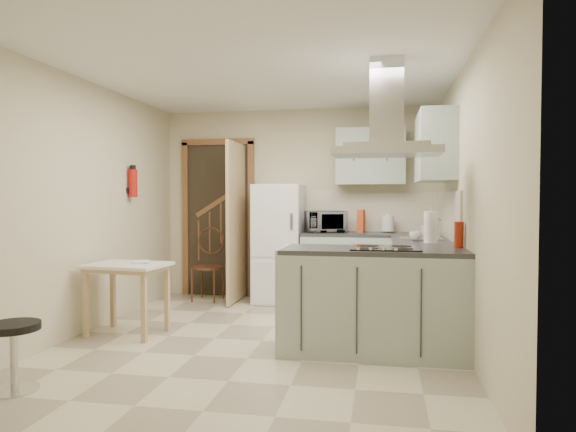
% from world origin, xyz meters
% --- Properties ---
extents(floor, '(4.20, 4.20, 0.00)m').
position_xyz_m(floor, '(0.00, 0.00, 0.00)').
color(floor, beige).
rests_on(floor, ground).
extents(ceiling, '(4.20, 4.20, 0.00)m').
position_xyz_m(ceiling, '(0.00, 0.00, 2.50)').
color(ceiling, silver).
rests_on(ceiling, back_wall).
extents(back_wall, '(3.60, 0.00, 3.60)m').
position_xyz_m(back_wall, '(0.00, 2.10, 1.25)').
color(back_wall, beige).
rests_on(back_wall, floor).
extents(left_wall, '(0.00, 4.20, 4.20)m').
position_xyz_m(left_wall, '(-1.80, 0.00, 1.25)').
color(left_wall, beige).
rests_on(left_wall, floor).
extents(right_wall, '(0.00, 4.20, 4.20)m').
position_xyz_m(right_wall, '(1.80, 0.00, 1.25)').
color(right_wall, beige).
rests_on(right_wall, floor).
extents(doorway, '(1.10, 0.12, 2.10)m').
position_xyz_m(doorway, '(-1.10, 2.07, 1.05)').
color(doorway, brown).
rests_on(doorway, floor).
extents(fridge, '(0.60, 0.60, 1.50)m').
position_xyz_m(fridge, '(-0.20, 1.80, 0.75)').
color(fridge, white).
rests_on(fridge, floor).
extents(counter_back, '(1.08, 0.60, 0.90)m').
position_xyz_m(counter_back, '(0.66, 1.80, 0.45)').
color(counter_back, '#9EB2A0').
rests_on(counter_back, floor).
extents(counter_right, '(0.60, 1.95, 0.90)m').
position_xyz_m(counter_right, '(1.50, 1.12, 0.45)').
color(counter_right, '#9EB2A0').
rests_on(counter_right, floor).
extents(splashback, '(1.68, 0.02, 0.50)m').
position_xyz_m(splashback, '(0.96, 2.09, 1.15)').
color(splashback, beige).
rests_on(splashback, counter_back).
extents(wall_cabinet_back, '(0.85, 0.35, 0.70)m').
position_xyz_m(wall_cabinet_back, '(0.95, 1.93, 1.85)').
color(wall_cabinet_back, '#9EB2A0').
rests_on(wall_cabinet_back, back_wall).
extents(wall_cabinet_right, '(0.35, 0.90, 0.70)m').
position_xyz_m(wall_cabinet_right, '(1.62, 0.85, 1.85)').
color(wall_cabinet_right, '#9EB2A0').
rests_on(wall_cabinet_right, right_wall).
extents(peninsula, '(1.55, 0.65, 0.90)m').
position_xyz_m(peninsula, '(1.02, -0.18, 0.45)').
color(peninsula, '#9EB2A0').
rests_on(peninsula, floor).
extents(hob, '(0.58, 0.50, 0.01)m').
position_xyz_m(hob, '(1.12, -0.18, 0.91)').
color(hob, black).
rests_on(hob, peninsula).
extents(extractor_hood, '(0.90, 0.55, 0.10)m').
position_xyz_m(extractor_hood, '(1.12, -0.18, 1.72)').
color(extractor_hood, silver).
rests_on(extractor_hood, ceiling).
extents(sink, '(0.45, 0.40, 0.01)m').
position_xyz_m(sink, '(1.50, 0.95, 0.91)').
color(sink, silver).
rests_on(sink, counter_right).
extents(fire_extinguisher, '(0.10, 0.10, 0.32)m').
position_xyz_m(fire_extinguisher, '(-1.74, 0.90, 1.50)').
color(fire_extinguisher, '#B2140F').
rests_on(fire_extinguisher, left_wall).
extents(drop_leaf_table, '(0.78, 0.62, 0.69)m').
position_xyz_m(drop_leaf_table, '(-1.34, -0.01, 0.35)').
color(drop_leaf_table, tan).
rests_on(drop_leaf_table, floor).
extents(bentwood_chair, '(0.41, 0.41, 0.86)m').
position_xyz_m(bentwood_chair, '(-1.13, 1.72, 0.43)').
color(bentwood_chair, '#442316').
rests_on(bentwood_chair, floor).
extents(stool, '(0.46, 0.46, 0.48)m').
position_xyz_m(stool, '(-1.40, -1.51, 0.24)').
color(stool, black).
rests_on(stool, floor).
extents(microwave, '(0.57, 0.47, 0.27)m').
position_xyz_m(microwave, '(0.39, 1.81, 1.03)').
color(microwave, black).
rests_on(microwave, counter_back).
extents(kettle, '(0.18, 0.18, 0.23)m').
position_xyz_m(kettle, '(1.16, 1.92, 1.02)').
color(kettle, white).
rests_on(kettle, counter_back).
extents(cereal_box, '(0.10, 0.20, 0.28)m').
position_xyz_m(cereal_box, '(0.84, 1.89, 1.04)').
color(cereal_box, '#BF3D16').
rests_on(cereal_box, counter_back).
extents(soap_bottle, '(0.10, 0.10, 0.17)m').
position_xyz_m(soap_bottle, '(1.59, 1.52, 0.98)').
color(soap_bottle, '#AAABB6').
rests_on(soap_bottle, counter_right).
extents(paper_towel, '(0.14, 0.14, 0.31)m').
position_xyz_m(paper_towel, '(1.55, 0.38, 1.06)').
color(paper_towel, white).
rests_on(paper_towel, counter_right).
extents(cup, '(0.16, 0.16, 0.10)m').
position_xyz_m(cup, '(1.43, 0.65, 0.95)').
color(cup, silver).
rests_on(cup, counter_right).
extents(red_bottle, '(0.08, 0.08, 0.23)m').
position_xyz_m(red_bottle, '(1.75, 0.01, 1.01)').
color(red_bottle, '#9F240D').
rests_on(red_bottle, peninsula).
extents(book, '(0.23, 0.25, 0.09)m').
position_xyz_m(book, '(-1.31, 0.04, 0.74)').
color(book, '#913041').
rests_on(book, drop_leaf_table).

